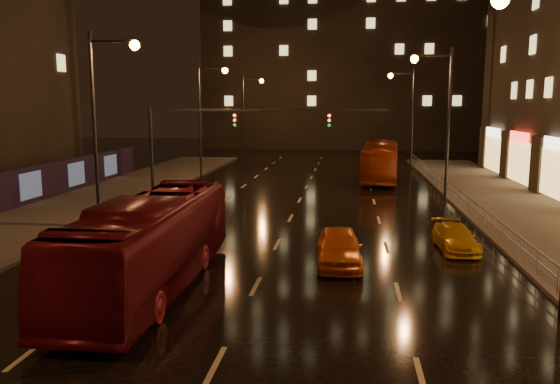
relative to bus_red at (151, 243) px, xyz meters
name	(u,v)px	position (x,y,z in m)	size (l,w,h in m)	color
ground	(297,205)	(3.59, 16.58, -1.64)	(140.00, 140.00, 0.00)	black
sidewalk_left	(59,214)	(-9.91, 11.58, -1.56)	(7.00, 70.00, 0.15)	#38332D
sidewalk_right	(544,227)	(17.09, 11.58, -1.56)	(7.00, 70.00, 0.15)	#38332D
building_distant	(355,28)	(7.59, 68.58, 16.36)	(44.00, 16.00, 36.00)	black
traffic_signal	(219,131)	(-1.47, 16.58, 3.10)	(15.31, 0.32, 6.20)	black
streetlight_right	(553,104)	(12.51, -1.42, 4.80)	(2.64, 0.50, 10.00)	black
railing_right	(468,200)	(13.79, 14.58, -0.74)	(0.05, 56.00, 1.00)	#99999E
bus_red	(151,243)	(0.00, 0.00, 0.00)	(2.75, 11.75, 3.27)	maroon
bus_curb	(381,161)	(9.59, 29.34, 0.01)	(2.76, 11.80, 3.29)	maroon
taxi_near	(339,247)	(6.49, 3.56, -0.89)	(1.77, 4.39, 1.50)	orange
taxi_far	(455,238)	(11.59, 6.58, -1.08)	(1.56, 3.83, 1.11)	orange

